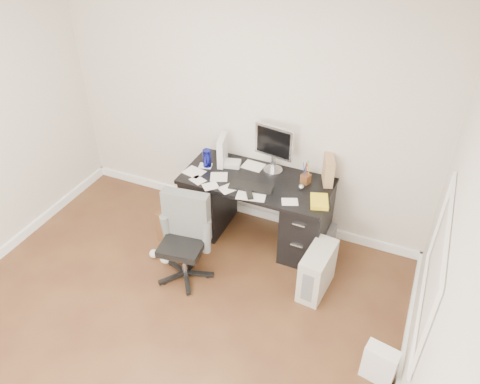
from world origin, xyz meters
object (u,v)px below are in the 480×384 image
object	(u,v)px
wicker_basket	(181,225)
office_chair	(182,241)
pc_tower	(317,271)
keyboard	(251,187)
lcd_monitor	(274,149)
desk	(256,207)

from	to	relation	value
wicker_basket	office_chair	bearing A→B (deg)	-57.14
pc_tower	office_chair	bearing A→B (deg)	-158.88
pc_tower	wicker_basket	world-z (taller)	pc_tower
keyboard	office_chair	distance (m)	0.84
keyboard	wicker_basket	xyz separation A→B (m)	(-0.72, -0.19, -0.58)
lcd_monitor	office_chair	size ratio (longest dim) A/B	0.57
office_chair	pc_tower	size ratio (longest dim) A/B	1.88
keyboard	wicker_basket	bearing A→B (deg)	-173.19
desk	pc_tower	bearing A→B (deg)	-30.54
lcd_monitor	office_chair	bearing A→B (deg)	-107.66
office_chair	wicker_basket	distance (m)	0.62
pc_tower	keyboard	bearing A→B (deg)	164.09
office_chair	desk	bearing A→B (deg)	55.68
office_chair	pc_tower	world-z (taller)	office_chair
lcd_monitor	pc_tower	distance (m)	1.26
pc_tower	desk	bearing A→B (deg)	154.92
desk	wicker_basket	bearing A→B (deg)	-153.61
lcd_monitor	pc_tower	world-z (taller)	lcd_monitor
lcd_monitor	office_chair	xyz separation A→B (m)	(-0.51, -1.03, -0.56)
keyboard	pc_tower	xyz separation A→B (m)	(0.81, -0.32, -0.52)
desk	lcd_monitor	distance (m)	0.65
desk	office_chair	world-z (taller)	office_chair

